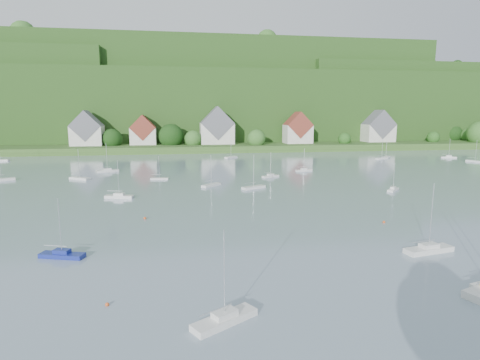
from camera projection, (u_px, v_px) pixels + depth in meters
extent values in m
cube|color=#33531F|center=(205.00, 145.00, 202.43)|extent=(600.00, 60.00, 3.00)
cube|color=#193D13|center=(197.00, 110.00, 272.41)|extent=(620.00, 160.00, 40.00)
cube|color=#193D13|center=(212.00, 98.00, 267.76)|extent=(240.00, 130.00, 60.00)
cube|color=#193D13|center=(426.00, 107.00, 277.30)|extent=(200.00, 110.00, 48.00)
sphere|color=#2B5820|center=(480.00, 134.00, 204.07)|extent=(12.88, 12.88, 12.88)
sphere|color=black|center=(452.00, 134.00, 221.13)|extent=(10.46, 10.46, 10.46)
sphere|color=#1A4F17|center=(433.00, 138.00, 205.41)|extent=(6.45, 6.45, 6.45)
sphere|color=black|center=(478.00, 134.00, 219.23)|extent=(10.68, 10.68, 10.68)
sphere|color=#2B5820|center=(193.00, 139.00, 184.99)|extent=(8.19, 8.19, 8.19)
sphere|color=#2B5820|center=(94.00, 141.00, 180.24)|extent=(6.49, 6.49, 6.49)
sphere|color=#2B5820|center=(298.00, 135.00, 201.05)|extent=(12.16, 12.16, 12.16)
sphere|color=#2B5820|center=(257.00, 139.00, 185.72)|extent=(8.73, 8.73, 8.73)
sphere|color=black|center=(112.00, 139.00, 181.14)|extent=(9.32, 9.32, 9.32)
sphere|color=#1A4F17|center=(344.00, 139.00, 194.49)|extent=(6.24, 6.24, 6.24)
sphere|color=black|center=(373.00, 136.00, 210.23)|extent=(8.16, 8.16, 8.16)
sphere|color=#2B5820|center=(468.00, 135.00, 216.62)|extent=(8.09, 8.09, 8.09)
sphere|color=black|center=(171.00, 136.00, 185.63)|extent=(11.92, 11.92, 11.92)
sphere|color=#1A4F17|center=(61.00, 58.00, 242.57)|extent=(10.29, 10.29, 10.29)
sphere|color=black|center=(84.00, 56.00, 233.70)|extent=(7.18, 7.18, 7.18)
sphere|color=#1A4F17|center=(259.00, 47.00, 252.38)|extent=(12.83, 12.83, 12.83)
sphere|color=#2B5820|center=(130.00, 41.00, 227.74)|extent=(8.18, 8.18, 8.18)
sphere|color=#1A4F17|center=(197.00, 51.00, 270.44)|extent=(12.73, 12.73, 12.73)
sphere|color=#1A4F17|center=(330.00, 46.00, 248.98)|extent=(11.50, 11.50, 11.50)
sphere|color=#1A4F17|center=(283.00, 52.00, 274.94)|extent=(14.65, 14.65, 14.65)
sphere|color=#2B5820|center=(267.00, 40.00, 229.25)|extent=(11.95, 11.95, 11.95)
sphere|color=#1A4F17|center=(388.00, 46.00, 248.79)|extent=(9.76, 9.76, 9.76)
sphere|color=#2B5820|center=(124.00, 50.00, 257.94)|extent=(7.07, 7.07, 7.07)
sphere|color=black|center=(193.00, 43.00, 234.46)|extent=(8.21, 8.21, 8.21)
sphere|color=#2B5820|center=(161.00, 47.00, 254.53)|extent=(12.24, 12.24, 12.24)
sphere|color=#2B5820|center=(377.00, 48.00, 252.34)|extent=(9.00, 9.00, 9.00)
sphere|color=#2B5820|center=(23.00, 34.00, 212.88)|extent=(13.65, 13.65, 13.65)
sphere|color=#1A4F17|center=(348.00, 51.00, 264.89)|extent=(8.03, 8.03, 8.03)
sphere|color=#2B5820|center=(447.00, 71.00, 278.83)|extent=(9.52, 9.52, 9.52)
sphere|color=#2B5820|center=(346.00, 67.00, 266.97)|extent=(14.97, 14.97, 14.97)
sphere|color=black|center=(457.00, 66.00, 247.94)|extent=(7.52, 7.52, 7.52)
sphere|color=#1A4F17|center=(316.00, 68.00, 261.28)|extent=(9.78, 9.78, 9.78)
sphere|color=#1A4F17|center=(375.00, 68.00, 266.47)|extent=(12.02, 12.02, 12.02)
sphere|color=black|center=(416.00, 65.00, 251.09)|extent=(11.57, 11.57, 11.57)
sphere|color=#1A4F17|center=(405.00, 62.00, 235.73)|extent=(12.65, 12.65, 12.65)
sphere|color=#2B5820|center=(430.00, 65.00, 244.46)|extent=(8.28, 8.28, 8.28)
sphere|color=black|center=(430.00, 72.00, 283.39)|extent=(7.47, 7.47, 7.47)
sphere|color=#2B5820|center=(351.00, 67.00, 256.07)|extent=(9.48, 9.48, 9.48)
sphere|color=black|center=(450.00, 81.00, 294.41)|extent=(8.43, 8.43, 8.43)
sphere|color=#1A4F17|center=(135.00, 75.00, 250.04)|extent=(12.01, 12.01, 12.01)
sphere|color=black|center=(467.00, 77.00, 267.28)|extent=(13.54, 13.54, 13.54)
sphere|color=black|center=(375.00, 76.00, 264.92)|extent=(15.08, 15.08, 15.08)
sphere|color=#2B5820|center=(350.00, 78.00, 278.57)|extent=(15.99, 15.99, 15.99)
sphere|color=black|center=(191.00, 76.00, 265.35)|extent=(15.72, 15.72, 15.72)
sphere|color=#2B5820|center=(457.00, 84.00, 328.21)|extent=(14.17, 14.17, 14.17)
sphere|color=#1A4F17|center=(213.00, 77.00, 263.57)|extent=(10.54, 10.54, 10.54)
cube|color=beige|center=(87.00, 136.00, 180.28)|extent=(14.00, 10.00, 9.00)
cube|color=slate|center=(87.00, 126.00, 179.54)|extent=(14.00, 10.40, 14.00)
cube|color=beige|center=(143.00, 136.00, 186.17)|extent=(12.00, 9.00, 8.00)
cube|color=brown|center=(143.00, 128.00, 185.51)|extent=(12.00, 9.36, 12.00)
cube|color=beige|center=(217.00, 133.00, 190.44)|extent=(16.00, 11.00, 10.00)
cube|color=slate|center=(217.00, 123.00, 189.61)|extent=(16.00, 11.44, 16.00)
cube|color=beige|center=(298.00, 134.00, 194.75)|extent=(13.00, 10.00, 9.00)
cube|color=brown|center=(298.00, 125.00, 194.00)|extent=(13.00, 10.40, 13.00)
cube|color=beige|center=(378.00, 133.00, 205.59)|extent=(15.00, 10.00, 9.00)
cube|color=slate|center=(379.00, 124.00, 204.85)|extent=(15.00, 10.40, 15.00)
cube|color=silver|center=(225.00, 320.00, 32.78)|extent=(5.99, 4.54, 0.60)
cube|color=silver|center=(225.00, 314.00, 32.69)|extent=(2.40, 2.09, 0.50)
cylinder|color=silver|center=(224.00, 274.00, 32.11)|extent=(0.10, 0.10, 7.49)
cylinder|color=silver|center=(216.00, 310.00, 32.01)|extent=(2.86, 1.78, 0.08)
cube|color=navy|center=(62.00, 255.00, 47.80)|extent=(5.67, 3.10, 0.55)
cube|color=navy|center=(62.00, 251.00, 47.72)|extent=(2.15, 1.60, 0.50)
cylinder|color=silver|center=(60.00, 226.00, 47.19)|extent=(0.10, 0.10, 6.83)
cylinder|color=silver|center=(55.00, 246.00, 47.73)|extent=(2.89, 0.98, 0.08)
cube|color=silver|center=(429.00, 250.00, 49.60)|extent=(6.78, 2.99, 0.66)
cube|color=silver|center=(429.00, 245.00, 49.51)|extent=(2.49, 1.68, 0.50)
cylinder|color=silver|center=(431.00, 216.00, 48.87)|extent=(0.10, 0.10, 8.20)
cylinder|color=silver|center=(423.00, 241.00, 49.08)|extent=(3.56, 0.73, 0.08)
sphere|color=#D5511E|center=(384.00, 223.00, 63.15)|extent=(0.44, 0.44, 0.44)
sphere|color=#D5511E|center=(145.00, 219.00, 65.45)|extent=(0.48, 0.48, 0.48)
sphere|color=#D5511E|center=(107.00, 306.00, 35.83)|extent=(0.38, 0.38, 0.38)
cube|color=silver|center=(449.00, 157.00, 156.37)|extent=(5.91, 3.49, 0.57)
cube|color=silver|center=(449.00, 156.00, 156.28)|extent=(2.26, 1.75, 0.50)
cylinder|color=silver|center=(449.00, 148.00, 155.73)|extent=(0.10, 0.10, 7.14)
cylinder|color=silver|center=(447.00, 154.00, 156.34)|extent=(2.97, 1.17, 0.08)
cube|color=silver|center=(254.00, 187.00, 92.10)|extent=(6.06, 4.08, 0.59)
cylinder|color=silver|center=(254.00, 170.00, 91.43)|extent=(0.10, 0.10, 7.42)
cylinder|color=silver|center=(251.00, 183.00, 91.40)|extent=(2.97, 1.49, 0.08)
cube|color=silver|center=(107.00, 171.00, 118.47)|extent=(6.65, 4.16, 0.65)
cube|color=silver|center=(107.00, 169.00, 118.38)|extent=(2.57, 2.04, 0.50)
cylinder|color=silver|center=(107.00, 157.00, 117.75)|extent=(0.10, 0.10, 8.06)
cylinder|color=silver|center=(104.00, 167.00, 117.77)|extent=(3.30, 1.45, 0.08)
cube|color=silver|center=(386.00, 157.00, 156.37)|extent=(5.63, 5.47, 0.61)
cylinder|color=silver|center=(386.00, 147.00, 155.69)|extent=(0.10, 0.10, 7.67)
cylinder|color=silver|center=(385.00, 154.00, 155.45)|extent=(2.50, 2.38, 0.08)
cube|color=silver|center=(393.00, 190.00, 89.56)|extent=(4.31, 4.18, 0.47)
cube|color=silver|center=(393.00, 188.00, 89.48)|extent=(1.82, 1.80, 0.50)
cylinder|color=silver|center=(394.00, 176.00, 89.03)|extent=(0.10, 0.10, 5.86)
cylinder|color=silver|center=(392.00, 185.00, 88.82)|extent=(1.93, 1.83, 0.08)
cube|color=silver|center=(159.00, 179.00, 104.88)|extent=(4.72, 1.58, 0.46)
cylinder|color=silver|center=(159.00, 167.00, 104.36)|extent=(0.10, 0.10, 5.81)
cylinder|color=silver|center=(157.00, 175.00, 104.63)|extent=(2.56, 0.23, 0.08)
cube|color=silver|center=(211.00, 185.00, 95.10)|extent=(5.13, 4.97, 0.56)
cylinder|color=silver|center=(211.00, 170.00, 94.47)|extent=(0.10, 0.10, 6.98)
cylinder|color=silver|center=(209.00, 181.00, 94.25)|extent=(2.29, 2.17, 0.08)
cube|color=silver|center=(270.00, 176.00, 108.71)|extent=(5.24, 3.52, 0.51)
cube|color=silver|center=(271.00, 174.00, 108.63)|extent=(2.05, 1.68, 0.50)
cylinder|color=silver|center=(271.00, 164.00, 108.14)|extent=(0.10, 0.10, 6.41)
cylinder|color=silver|center=(268.00, 172.00, 108.09)|extent=(2.57, 1.30, 0.08)
cube|color=silver|center=(80.00, 178.00, 104.71)|extent=(6.07, 4.75, 0.61)
cylinder|color=silver|center=(79.00, 163.00, 104.03)|extent=(0.10, 0.10, 7.64)
cylinder|color=silver|center=(77.00, 174.00, 104.88)|extent=(2.87, 1.89, 0.08)
cube|color=silver|center=(119.00, 197.00, 81.77)|extent=(6.07, 2.91, 0.59)
cube|color=silver|center=(119.00, 194.00, 81.68)|extent=(2.25, 1.58, 0.50)
cylinder|color=silver|center=(118.00, 178.00, 81.11)|extent=(0.10, 0.10, 7.32)
cylinder|color=silver|center=(115.00, 191.00, 81.63)|extent=(3.16, 0.80, 0.08)
cube|color=silver|center=(382.00, 158.00, 152.44)|extent=(5.86, 3.73, 0.57)
cylinder|color=silver|center=(382.00, 149.00, 151.80)|extent=(0.10, 0.10, 7.12)
cylinder|color=silver|center=(380.00, 155.00, 151.79)|extent=(2.91, 1.32, 0.08)
cube|color=silver|center=(475.00, 161.00, 143.10)|extent=(4.13, 6.16, 0.60)
cylinder|color=silver|center=(476.00, 150.00, 142.43)|extent=(0.10, 0.10, 7.52)
cylinder|color=silver|center=(473.00, 158.00, 143.64)|extent=(1.51, 3.02, 0.08)
cube|color=silver|center=(304.00, 170.00, 119.96)|extent=(5.38, 2.65, 0.52)
cube|color=silver|center=(304.00, 169.00, 119.88)|extent=(2.01, 1.42, 0.50)
cylinder|color=silver|center=(304.00, 159.00, 119.38)|extent=(0.10, 0.10, 6.48)
cylinder|color=silver|center=(302.00, 167.00, 119.47)|extent=(2.79, 0.76, 0.08)
cube|color=silver|center=(0.00, 160.00, 145.83)|extent=(6.48, 2.45, 0.63)
cube|color=silver|center=(1.00, 180.00, 102.80)|extent=(6.63, 4.37, 0.65)
cube|color=silver|center=(231.00, 157.00, 156.29)|extent=(5.63, 5.34, 0.61)
cylinder|color=silver|center=(231.00, 147.00, 155.61)|extent=(0.10, 0.10, 7.58)
cylinder|color=silver|center=(229.00, 154.00, 155.39)|extent=(2.52, 2.31, 0.08)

